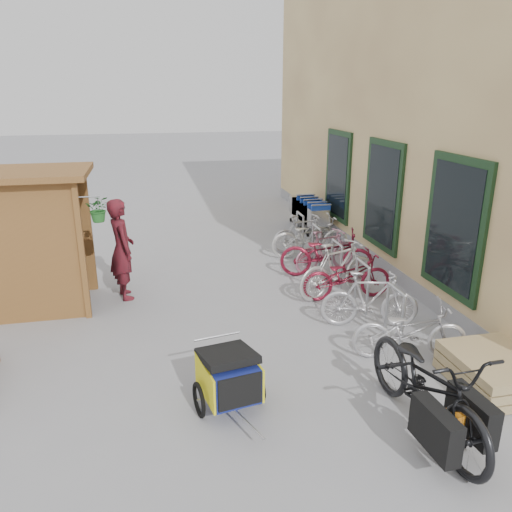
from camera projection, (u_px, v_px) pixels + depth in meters
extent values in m
plane|color=gray|center=(244.00, 357.00, 7.15)|extent=(80.00, 80.00, 0.00)
cube|color=#E2C782|center=(481.00, 96.00, 11.53)|extent=(6.00, 13.00, 7.00)
cube|color=gray|center=(354.00, 242.00, 12.00)|extent=(0.18, 13.00, 0.30)
cube|color=black|center=(455.00, 227.00, 7.81)|extent=(0.06, 1.50, 2.20)
cube|color=black|center=(453.00, 227.00, 7.80)|extent=(0.02, 1.25, 1.95)
cube|color=black|center=(383.00, 195.00, 10.13)|extent=(0.06, 1.50, 2.20)
cube|color=black|center=(381.00, 195.00, 10.12)|extent=(0.02, 1.25, 1.95)
cube|color=black|center=(338.00, 176.00, 12.44)|extent=(0.06, 1.50, 2.20)
cube|color=black|center=(337.00, 176.00, 12.44)|extent=(0.02, 1.25, 1.95)
cube|color=brown|center=(82.00, 252.00, 8.03)|extent=(0.09, 0.09, 2.30)
cube|color=brown|center=(90.00, 231.00, 9.24)|extent=(0.09, 0.09, 2.30)
cube|color=brown|center=(22.00, 255.00, 7.88)|extent=(1.80, 0.05, 2.30)
cube|color=brown|center=(38.00, 234.00, 9.02)|extent=(1.80, 0.05, 2.30)
cube|color=brown|center=(20.00, 173.00, 8.07)|extent=(2.15, 1.65, 0.10)
cube|color=brown|center=(20.00, 259.00, 8.49)|extent=(1.30, 1.15, 0.04)
cube|color=brown|center=(15.00, 225.00, 8.30)|extent=(1.30, 1.15, 0.04)
cylinder|color=#A5A8AD|center=(88.00, 197.00, 7.78)|extent=(0.36, 0.02, 0.02)
imported|color=#205D22|center=(99.00, 209.00, 7.88)|extent=(0.38, 0.33, 0.42)
cylinder|color=#A5A8AD|center=(402.00, 323.00, 7.25)|extent=(0.05, 0.05, 0.84)
cylinder|color=#A5A8AD|center=(387.00, 309.00, 7.71)|extent=(0.05, 0.05, 0.84)
cylinder|color=#A5A8AD|center=(397.00, 289.00, 7.35)|extent=(0.05, 0.50, 0.05)
cylinder|color=#A5A8AD|center=(368.00, 292.00, 8.36)|extent=(0.05, 0.05, 0.84)
cylinder|color=#A5A8AD|center=(356.00, 281.00, 8.83)|extent=(0.05, 0.05, 0.84)
cylinder|color=#A5A8AD|center=(363.00, 263.00, 8.46)|extent=(0.05, 0.50, 0.05)
cylinder|color=#A5A8AD|center=(341.00, 268.00, 9.47)|extent=(0.05, 0.05, 0.84)
cylinder|color=#A5A8AD|center=(332.00, 260.00, 9.94)|extent=(0.05, 0.05, 0.84)
cylinder|color=#A5A8AD|center=(337.00, 243.00, 9.57)|extent=(0.05, 0.50, 0.05)
cylinder|color=#A5A8AD|center=(320.00, 249.00, 10.59)|extent=(0.05, 0.05, 0.84)
cylinder|color=#A5A8AD|center=(313.00, 243.00, 11.05)|extent=(0.05, 0.05, 0.84)
cylinder|color=#A5A8AD|center=(317.00, 227.00, 10.68)|extent=(0.05, 0.50, 0.05)
cylinder|color=#A5A8AD|center=(303.00, 234.00, 11.70)|extent=(0.05, 0.05, 0.84)
cylinder|color=#A5A8AD|center=(297.00, 229.00, 12.16)|extent=(0.05, 0.05, 0.84)
cylinder|color=#A5A8AD|center=(300.00, 214.00, 11.80)|extent=(0.05, 0.50, 0.05)
cube|color=tan|center=(493.00, 380.00, 6.44)|extent=(1.00, 1.20, 0.12)
cube|color=tan|center=(494.00, 371.00, 6.39)|extent=(1.00, 1.20, 0.12)
cube|color=tan|center=(496.00, 361.00, 6.35)|extent=(1.00, 1.20, 0.12)
cube|color=silver|center=(316.00, 216.00, 12.88)|extent=(0.50, 0.77, 0.47)
cube|color=#1B41B1|center=(321.00, 207.00, 12.42)|extent=(0.50, 0.04, 0.16)
cylinder|color=silver|center=(322.00, 205.00, 12.38)|extent=(0.52, 0.03, 0.03)
cylinder|color=black|center=(311.00, 238.00, 12.70)|extent=(0.04, 0.11, 0.11)
cube|color=silver|center=(312.00, 213.00, 13.17)|extent=(0.50, 0.77, 0.47)
cube|color=#1B41B1|center=(317.00, 205.00, 12.71)|extent=(0.50, 0.04, 0.16)
cylinder|color=silver|center=(317.00, 202.00, 12.67)|extent=(0.52, 0.03, 0.03)
cylinder|color=black|center=(308.00, 235.00, 12.99)|extent=(0.04, 0.11, 0.11)
cube|color=silver|center=(308.00, 210.00, 13.46)|extent=(0.50, 0.77, 0.47)
cube|color=#1B41B1|center=(313.00, 202.00, 13.01)|extent=(0.50, 0.04, 0.16)
cylinder|color=silver|center=(313.00, 200.00, 12.96)|extent=(0.52, 0.03, 0.03)
cylinder|color=black|center=(304.00, 231.00, 13.29)|extent=(0.04, 0.11, 0.11)
cube|color=silver|center=(304.00, 208.00, 13.76)|extent=(0.50, 0.77, 0.47)
cube|color=#1B41B1|center=(309.00, 200.00, 13.30)|extent=(0.50, 0.04, 0.16)
cylinder|color=silver|center=(310.00, 197.00, 13.25)|extent=(0.52, 0.03, 0.03)
cylinder|color=black|center=(300.00, 228.00, 13.58)|extent=(0.04, 0.11, 0.11)
cube|color=silver|center=(301.00, 205.00, 14.05)|extent=(0.50, 0.77, 0.47)
cube|color=#1B41B1|center=(306.00, 197.00, 13.59)|extent=(0.50, 0.04, 0.16)
cylinder|color=silver|center=(306.00, 195.00, 13.55)|extent=(0.52, 0.03, 0.03)
cylinder|color=black|center=(297.00, 225.00, 13.87)|extent=(0.04, 0.11, 0.11)
cube|color=navy|center=(229.00, 377.00, 5.89)|extent=(0.67, 0.82, 0.43)
cube|color=yellow|center=(205.00, 382.00, 5.78)|extent=(0.16, 0.72, 0.43)
cube|color=yellow|center=(252.00, 371.00, 5.99)|extent=(0.16, 0.72, 0.43)
cube|color=black|center=(240.00, 392.00, 5.54)|extent=(0.51, 0.12, 0.39)
cube|color=black|center=(227.00, 356.00, 5.84)|extent=(0.72, 0.80, 0.21)
torus|color=black|center=(199.00, 400.00, 5.82)|extent=(0.12, 0.43, 0.42)
torus|color=black|center=(258.00, 386.00, 6.09)|extent=(0.12, 0.43, 0.42)
cylinder|color=#B7B7BC|center=(248.00, 423.00, 5.41)|extent=(0.14, 0.62, 0.03)
cylinder|color=#B7B7BC|center=(217.00, 336.00, 6.13)|extent=(0.58, 0.13, 0.03)
imported|color=black|center=(427.00, 384.00, 5.45)|extent=(0.89, 2.25, 1.16)
cube|color=black|center=(435.00, 429.00, 4.93)|extent=(0.21, 0.66, 0.45)
cube|color=black|center=(472.00, 415.00, 5.15)|extent=(0.21, 0.66, 0.45)
cube|color=orange|center=(455.00, 417.00, 5.02)|extent=(0.13, 0.19, 0.12)
imported|color=maroon|center=(122.00, 249.00, 8.94)|extent=(0.60, 0.76, 1.84)
imported|color=#B2B1B6|center=(410.00, 331.00, 7.00)|extent=(1.69, 0.91, 0.85)
imported|color=#B2B1B6|center=(370.00, 300.00, 7.93)|extent=(1.62, 0.82, 0.94)
imported|color=maroon|center=(347.00, 276.00, 9.02)|extent=(1.68, 0.62, 0.88)
imported|color=silver|center=(338.00, 269.00, 9.13)|extent=(1.79, 1.04, 1.04)
imported|color=maroon|center=(327.00, 254.00, 10.05)|extent=(1.98, 1.21, 0.98)
imported|color=#C07C95|center=(326.00, 251.00, 10.39)|extent=(1.56, 0.81, 0.90)
imported|color=silver|center=(310.00, 237.00, 11.31)|extent=(1.81, 0.65, 0.95)
imported|color=#B2B1B6|center=(303.00, 233.00, 11.66)|extent=(1.53, 0.58, 0.90)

